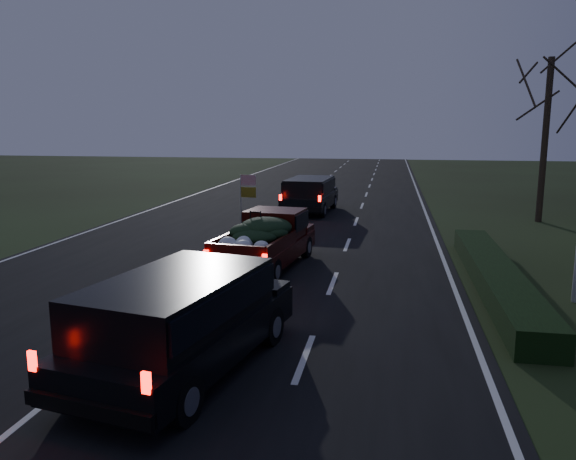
% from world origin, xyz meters
% --- Properties ---
extents(ground, '(120.00, 120.00, 0.00)m').
position_xyz_m(ground, '(0.00, 0.00, 0.00)').
color(ground, black).
rests_on(ground, ground).
extents(road_asphalt, '(14.00, 120.00, 0.02)m').
position_xyz_m(road_asphalt, '(0.00, 0.00, 0.01)').
color(road_asphalt, black).
rests_on(road_asphalt, ground).
extents(hedge_row, '(1.00, 10.00, 0.60)m').
position_xyz_m(hedge_row, '(7.80, 3.00, 0.30)').
color(hedge_row, black).
rests_on(hedge_row, ground).
extents(bare_tree_far, '(3.60, 3.60, 7.00)m').
position_xyz_m(bare_tree_far, '(11.50, 14.00, 5.23)').
color(bare_tree_far, black).
rests_on(bare_tree_far, ground).
extents(pickup_truck, '(2.32, 4.84, 2.44)m').
position_xyz_m(pickup_truck, '(1.47, 3.95, 0.92)').
color(pickup_truck, '#3B0B08').
rests_on(pickup_truck, ground).
extents(lead_suv, '(2.26, 4.87, 1.37)m').
position_xyz_m(lead_suv, '(1.21, 14.77, 1.03)').
color(lead_suv, black).
rests_on(lead_suv, ground).
extents(rear_suv, '(2.91, 5.18, 1.41)m').
position_xyz_m(rear_suv, '(1.66, -3.47, 1.06)').
color(rear_suv, black).
rests_on(rear_suv, ground).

